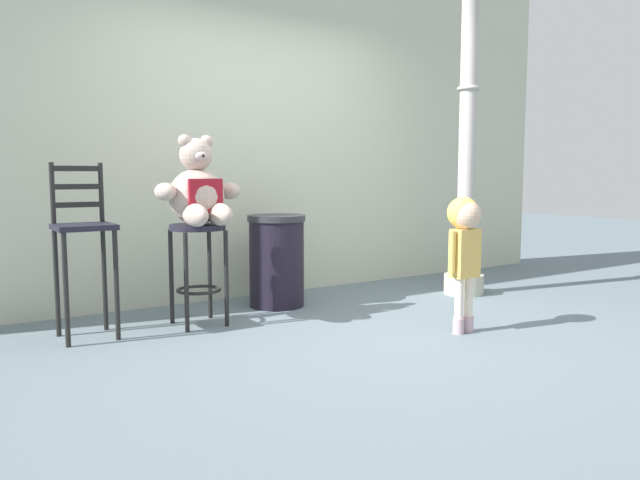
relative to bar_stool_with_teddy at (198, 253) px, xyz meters
name	(u,v)px	position (x,y,z in m)	size (l,w,h in m)	color
ground_plane	(369,336)	(0.83, -0.92, -0.52)	(24.00, 24.00, 0.00)	slate
building_wall	(245,99)	(0.83, 0.90, 1.23)	(7.27, 0.30, 3.50)	beige
bar_stool_with_teddy	(198,253)	(0.00, 0.00, 0.00)	(0.40, 0.40, 0.73)	black
teddy_bear	(198,192)	(0.00, -0.03, 0.43)	(0.61, 0.55, 0.63)	#B8A193
child_walking	(464,235)	(1.42, -1.20, 0.15)	(0.29, 0.23, 0.93)	#C29EAA
trash_bin	(277,260)	(0.78, 0.25, -0.14)	(0.47, 0.47, 0.75)	black
lamppost	(467,151)	(2.45, -0.23, 0.76)	(0.35, 0.35, 3.18)	#ACAE97
bar_chair_empty	(83,239)	(-0.76, 0.09, 0.14)	(0.36, 0.36, 1.16)	black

